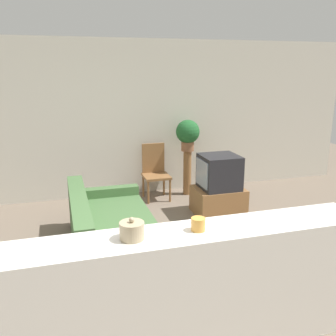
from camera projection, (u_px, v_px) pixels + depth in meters
name	position (u px, v px, depth m)	size (l,w,h in m)	color
ground_plane	(173.00, 304.00, 3.62)	(14.00, 14.00, 0.00)	#756656
wall_back	(115.00, 120.00, 6.45)	(9.00, 0.06, 2.70)	beige
couch	(110.00, 231.00, 4.62)	(0.99, 1.90, 0.74)	#476B3D
tv_stand	(218.00, 200.00, 5.86)	(0.76, 0.58, 0.41)	olive
television	(219.00, 172.00, 5.74)	(0.58, 0.55, 0.52)	#232328
wooden_chair	(155.00, 170.00, 6.48)	(0.44, 0.44, 0.95)	olive
plant_stand	(187.00, 173.00, 6.70)	(0.14, 0.14, 0.80)	olive
potted_plant	(188.00, 133.00, 6.51)	(0.41, 0.41, 0.55)	#8E5B3D
foreground_counter	(194.00, 290.00, 2.98)	(2.89, 0.44, 1.02)	white
decorative_bowl	(132.00, 230.00, 2.69)	(0.18, 0.18, 0.17)	tan
candle_jar	(198.00, 224.00, 2.84)	(0.11, 0.11, 0.10)	gold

